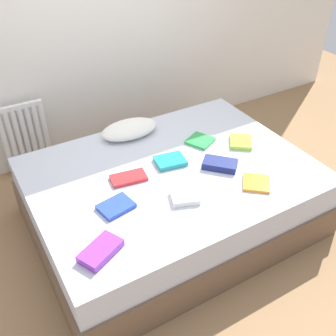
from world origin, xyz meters
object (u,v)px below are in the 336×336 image
(textbook_green, at_px, (200,141))
(bed, at_px, (171,196))
(textbook_purple, at_px, (101,251))
(textbook_navy, at_px, (220,164))
(pillow, at_px, (129,129))
(textbook_teal, at_px, (170,161))
(textbook_blue, at_px, (116,206))
(textbook_white, at_px, (185,197))
(textbook_orange, at_px, (256,183))
(textbook_red, at_px, (129,178))
(radiator, at_px, (25,135))
(textbook_lime, at_px, (241,142))

(textbook_green, bearing_deg, bed, -178.85)
(textbook_purple, relative_size, textbook_navy, 1.02)
(textbook_green, bearing_deg, pillow, 112.73)
(textbook_purple, height_order, textbook_teal, textbook_purple)
(pillow, xyz_separation_m, textbook_navy, (0.36, -0.72, -0.03))
(textbook_blue, distance_m, textbook_teal, 0.60)
(textbook_white, xyz_separation_m, textbook_teal, (0.12, 0.39, -0.00))
(textbook_orange, relative_size, textbook_teal, 0.88)
(textbook_green, relative_size, textbook_teal, 0.87)
(textbook_blue, xyz_separation_m, textbook_red, (0.20, 0.22, -0.00))
(bed, bearing_deg, pillow, 95.30)
(textbook_orange, relative_size, textbook_white, 1.06)
(bed, bearing_deg, radiator, 122.16)
(textbook_green, xyz_separation_m, textbook_teal, (-0.35, -0.12, 0.01))
(textbook_green, distance_m, textbook_teal, 0.37)
(textbook_blue, xyz_separation_m, textbook_green, (0.89, 0.37, -0.00))
(textbook_lime, bearing_deg, textbook_teal, 121.16)
(textbook_white, bearing_deg, pillow, 108.28)
(textbook_teal, bearing_deg, textbook_purple, -135.00)
(textbook_red, bearing_deg, textbook_purple, -120.16)
(textbook_lime, xyz_separation_m, textbook_white, (-0.73, -0.34, 0.00))
(textbook_blue, distance_m, textbook_lime, 1.16)
(textbook_lime, bearing_deg, textbook_green, 92.03)
(textbook_navy, distance_m, textbook_orange, 0.30)
(textbook_white, height_order, textbook_teal, textbook_white)
(bed, bearing_deg, textbook_white, -105.91)
(radiator, bearing_deg, textbook_lime, -40.31)
(textbook_teal, bearing_deg, textbook_white, -97.80)
(textbook_lime, distance_m, textbook_green, 0.31)
(textbook_blue, bearing_deg, bed, 8.67)
(bed, distance_m, textbook_navy, 0.44)
(textbook_green, height_order, textbook_white, textbook_white)
(textbook_orange, relative_size, textbook_red, 0.77)
(bed, height_order, textbook_orange, textbook_orange)
(pillow, bearing_deg, textbook_red, -116.71)
(textbook_navy, height_order, textbook_blue, textbook_navy)
(textbook_purple, xyz_separation_m, textbook_lime, (1.38, 0.50, -0.01))
(radiator, bearing_deg, textbook_teal, -55.16)
(textbook_lime, bearing_deg, pillow, 87.54)
(textbook_purple, height_order, textbook_navy, textbook_navy)
(textbook_teal, bearing_deg, textbook_red, -166.86)
(bed, height_order, pillow, pillow)
(textbook_blue, bearing_deg, textbook_navy, -8.66)
(textbook_red, bearing_deg, textbook_white, -50.39)
(textbook_teal, height_order, textbook_red, textbook_teal)
(pillow, height_order, textbook_blue, pillow)
(textbook_lime, height_order, textbook_red, textbook_lime)
(textbook_teal, bearing_deg, textbook_green, 29.02)
(textbook_navy, relative_size, textbook_green, 1.30)
(textbook_blue, relative_size, textbook_green, 1.14)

